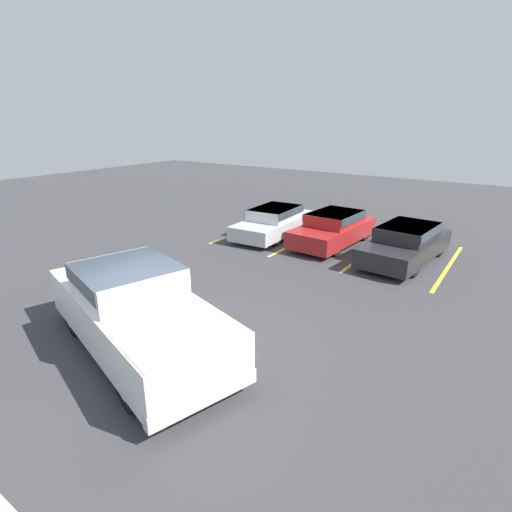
# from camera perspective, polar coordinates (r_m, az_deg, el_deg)

# --- Properties ---
(ground_plane) EXTENTS (60.00, 60.00, 0.00)m
(ground_plane) POSITION_cam_1_polar(r_m,az_deg,el_deg) (8.69, -13.38, -14.83)
(ground_plane) COLOR #38383A
(stall_stripe_a) EXTENTS (0.12, 5.20, 0.01)m
(stall_stripe_a) POSITION_cam_1_polar(r_m,az_deg,el_deg) (18.07, -1.26, 3.79)
(stall_stripe_a) COLOR yellow
(stall_stripe_a) RESTS_ON ground_plane
(stall_stripe_b) EXTENTS (0.12, 5.20, 0.01)m
(stall_stripe_b) POSITION_cam_1_polar(r_m,az_deg,el_deg) (16.65, 6.61, 2.32)
(stall_stripe_b) COLOR yellow
(stall_stripe_b) RESTS_ON ground_plane
(stall_stripe_c) EXTENTS (0.12, 5.20, 0.01)m
(stall_stripe_c) POSITION_cam_1_polar(r_m,az_deg,el_deg) (15.61, 15.70, 0.57)
(stall_stripe_c) COLOR yellow
(stall_stripe_c) RESTS_ON ground_plane
(stall_stripe_d) EXTENTS (0.12, 5.20, 0.01)m
(stall_stripe_d) POSITION_cam_1_polar(r_m,az_deg,el_deg) (15.03, 25.79, -1.39)
(stall_stripe_d) COLOR yellow
(stall_stripe_d) RESTS_ON ground_plane
(pickup_truck) EXTENTS (5.84, 3.55, 1.87)m
(pickup_truck) POSITION_cam_1_polar(r_m,az_deg,el_deg) (8.83, -16.70, -7.56)
(pickup_truck) COLOR white
(pickup_truck) RESTS_ON ground_plane
(parked_sedan_a) EXTENTS (2.00, 4.59, 1.20)m
(parked_sedan_a) POSITION_cam_1_polar(r_m,az_deg,el_deg) (17.11, 2.63, 5.10)
(parked_sedan_a) COLOR #B7BABF
(parked_sedan_a) RESTS_ON ground_plane
(parked_sedan_b) EXTENTS (2.06, 4.45, 1.28)m
(parked_sedan_b) POSITION_cam_1_polar(r_m,az_deg,el_deg) (16.15, 11.03, 4.05)
(parked_sedan_b) COLOR maroon
(parked_sedan_b) RESTS_ON ground_plane
(parked_sedan_c) EXTENTS (2.22, 4.66, 1.28)m
(parked_sedan_c) POSITION_cam_1_polar(r_m,az_deg,el_deg) (14.90, 20.65, 1.90)
(parked_sedan_c) COLOR #232326
(parked_sedan_c) RESTS_ON ground_plane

